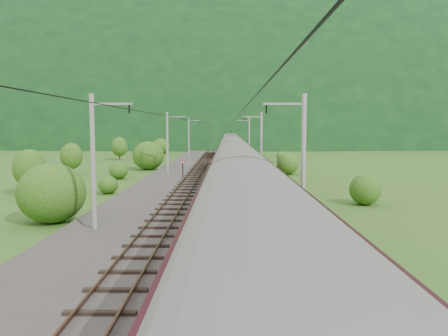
{
  "coord_description": "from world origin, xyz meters",
  "views": [
    {
      "loc": [
        1.73,
        -25.58,
        6.36
      ],
      "look_at": [
        1.42,
        14.37,
        2.6
      ],
      "focal_mm": 35.0,
      "sensor_mm": 36.0,
      "label": 1
    }
  ],
  "objects": [
    {
      "name": "railbed",
      "position": [
        0.0,
        10.0,
        0.15
      ],
      "size": [
        14.0,
        220.0,
        0.3
      ],
      "primitive_type": "cube",
      "color": "#38332D",
      "rests_on": "ground"
    },
    {
      "name": "mountain_main",
      "position": [
        0.0,
        260.0,
        0.0
      ],
      "size": [
        504.0,
        360.0,
        244.0
      ],
      "primitive_type": "ellipsoid",
      "color": "black",
      "rests_on": "ground"
    },
    {
      "name": "hazard_post_far",
      "position": [
        0.73,
        24.28,
        1.13
      ],
      "size": [
        0.18,
        0.18,
        1.66
      ],
      "primitive_type": "cylinder",
      "color": "red",
      "rests_on": "railbed"
    },
    {
      "name": "mountain_ridge",
      "position": [
        -120.0,
        300.0,
        0.0
      ],
      "size": [
        336.0,
        280.0,
        132.0
      ],
      "primitive_type": "ellipsoid",
      "color": "black",
      "rests_on": "ground"
    },
    {
      "name": "vegetation_left",
      "position": [
        -14.09,
        21.2,
        2.26
      ],
      "size": [
        13.77,
        140.94,
        6.64
      ],
      "color": "#234C14",
      "rests_on": "ground"
    },
    {
      "name": "track_left",
      "position": [
        -2.4,
        10.0,
        0.37
      ],
      "size": [
        2.4,
        220.0,
        0.27
      ],
      "color": "#543024",
      "rests_on": "railbed"
    },
    {
      "name": "train",
      "position": [
        2.4,
        6.69,
        3.65
      ],
      "size": [
        3.1,
        125.44,
        5.4
      ],
      "color": "black",
      "rests_on": "ground"
    },
    {
      "name": "track_right",
      "position": [
        2.4,
        10.0,
        0.37
      ],
      "size": [
        2.4,
        220.0,
        0.27
      ],
      "color": "#543024",
      "rests_on": "railbed"
    },
    {
      "name": "signal",
      "position": [
        -3.61,
        26.36,
        1.46
      ],
      "size": [
        0.22,
        0.22,
        1.97
      ],
      "color": "black",
      "rests_on": "railbed"
    },
    {
      "name": "catenary_right",
      "position": [
        6.12,
        32.0,
        4.5
      ],
      "size": [
        2.54,
        192.28,
        8.0
      ],
      "color": "gray",
      "rests_on": "railbed"
    },
    {
      "name": "catenary_left",
      "position": [
        -6.12,
        32.0,
        4.5
      ],
      "size": [
        2.54,
        192.28,
        8.0
      ],
      "color": "gray",
      "rests_on": "railbed"
    },
    {
      "name": "hazard_post_near",
      "position": [
        -0.19,
        45.83,
        0.99
      ],
      "size": [
        0.15,
        0.15,
        1.39
      ],
      "primitive_type": "cylinder",
      "color": "red",
      "rests_on": "railbed"
    },
    {
      "name": "ground",
      "position": [
        0.0,
        0.0,
        0.0
      ],
      "size": [
        600.0,
        600.0,
        0.0
      ],
      "primitive_type": "plane",
      "color": "#38571B",
      "rests_on": "ground"
    },
    {
      "name": "overhead_wires",
      "position": [
        0.0,
        10.0,
        7.1
      ],
      "size": [
        4.83,
        198.0,
        0.03
      ],
      "color": "black",
      "rests_on": "ground"
    }
  ]
}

